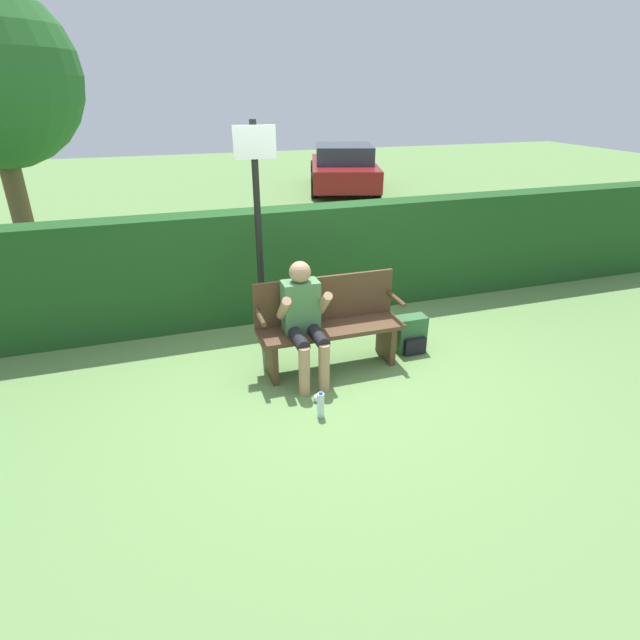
% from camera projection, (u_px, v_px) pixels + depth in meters
% --- Properties ---
extents(ground_plane, '(40.00, 40.00, 0.00)m').
position_uv_depth(ground_plane, '(330.00, 367.00, 5.36)').
color(ground_plane, '#668E4C').
extents(hedge_back, '(12.00, 0.39, 1.39)m').
position_uv_depth(hedge_back, '(292.00, 263.00, 6.37)').
color(hedge_back, '#1E4C1E').
rests_on(hedge_back, ground).
extents(park_bench, '(1.52, 0.43, 0.96)m').
position_uv_depth(park_bench, '(329.00, 323.00, 5.21)').
color(park_bench, '#513823').
rests_on(park_bench, ground).
extents(person_seated, '(0.50, 0.62, 1.20)m').
position_uv_depth(person_seated, '(304.00, 316.00, 4.93)').
color(person_seated, '#4C7F4C').
rests_on(person_seated, ground).
extents(backpack, '(0.33, 0.25, 0.41)m').
position_uv_depth(backpack, '(411.00, 335.00, 5.62)').
color(backpack, '#336638').
rests_on(backpack, ground).
extents(water_bottle, '(0.07, 0.07, 0.26)m').
position_uv_depth(water_bottle, '(321.00, 405.00, 4.50)').
color(water_bottle, silver).
rests_on(water_bottle, ground).
extents(signpost, '(0.43, 0.09, 2.45)m').
position_uv_depth(signpost, '(258.00, 222.00, 5.23)').
color(signpost, black).
rests_on(signpost, ground).
extents(parked_car, '(2.88, 4.33, 1.25)m').
position_uv_depth(parked_car, '(343.00, 168.00, 14.51)').
color(parked_car, maroon).
rests_on(parked_car, ground).
extents(litter_crumple, '(0.08, 0.08, 0.08)m').
position_uv_depth(litter_crumple, '(317.00, 398.00, 4.75)').
color(litter_crumple, silver).
rests_on(litter_crumple, ground).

